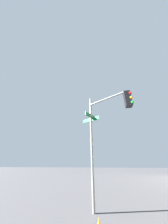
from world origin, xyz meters
TOP-DOWN VIEW (x-y plane):
  - traffic_signal_near at (-6.56, -5.81)m, footprint 1.69×2.51m

SIDE VIEW (x-z plane):
  - traffic_signal_near at x=-6.56m, z-range 1.09..6.41m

